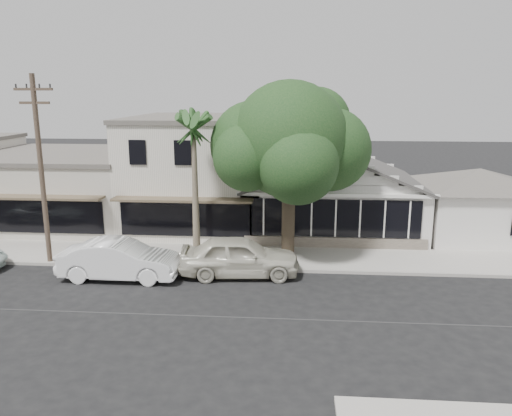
# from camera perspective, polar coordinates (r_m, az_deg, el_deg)

# --- Properties ---
(ground) EXTENTS (140.00, 140.00, 0.00)m
(ground) POSITION_cam_1_polar(r_m,az_deg,el_deg) (19.10, -4.55, -12.28)
(ground) COLOR black
(ground) RESTS_ON ground
(sidewalk_north) EXTENTS (90.00, 3.50, 0.15)m
(sidewalk_north) POSITION_cam_1_polar(r_m,az_deg,el_deg) (27.35, -19.13, -4.86)
(sidewalk_north) COLOR #9E9991
(sidewalk_north) RESTS_ON ground
(corner_shop) EXTENTS (10.40, 8.60, 5.10)m
(corner_shop) POSITION_cam_1_polar(r_m,az_deg,el_deg) (30.10, 8.56, 2.33)
(corner_shop) COLOR silver
(corner_shop) RESTS_ON ground
(side_cottage) EXTENTS (6.00, 6.00, 3.00)m
(side_cottage) POSITION_cam_1_polar(r_m,az_deg,el_deg) (31.08, 23.86, -0.42)
(side_cottage) COLOR silver
(side_cottage) RESTS_ON ground
(row_building_near) EXTENTS (8.00, 10.00, 6.50)m
(row_building_near) POSITION_cam_1_polar(r_m,az_deg,el_deg) (31.46, -6.26, 4.04)
(row_building_near) COLOR silver
(row_building_near) RESTS_ON ground
(row_building_midnear) EXTENTS (10.00, 10.00, 4.20)m
(row_building_midnear) POSITION_cam_1_polar(r_m,az_deg,el_deg) (34.47, -21.08, 2.09)
(row_building_midnear) COLOR beige
(row_building_midnear) RESTS_ON ground
(utility_pole) EXTENTS (1.80, 0.24, 9.00)m
(utility_pole) POSITION_cam_1_polar(r_m,az_deg,el_deg) (25.40, -23.38, 4.38)
(utility_pole) COLOR brown
(utility_pole) RESTS_ON ground
(car_0) EXTENTS (5.55, 2.60, 1.84)m
(car_0) POSITION_cam_1_polar(r_m,az_deg,el_deg) (22.71, -1.89, -5.53)
(car_0) COLOR beige
(car_0) RESTS_ON ground
(car_1) EXTENTS (5.33, 1.88, 1.75)m
(car_1) POSITION_cam_1_polar(r_m,az_deg,el_deg) (23.18, -15.32, -5.72)
(car_1) COLOR white
(car_1) RESTS_ON ground
(shade_tree) EXTENTS (7.91, 7.15, 8.78)m
(shade_tree) POSITION_cam_1_polar(r_m,az_deg,el_deg) (24.42, 3.69, 7.46)
(shade_tree) COLOR #3F3426
(shade_tree) RESTS_ON ground
(palm_east) EXTENTS (3.38, 3.38, 7.74)m
(palm_east) POSITION_cam_1_polar(r_m,az_deg,el_deg) (24.09, -7.17, 9.25)
(palm_east) COLOR #726651
(palm_east) RESTS_ON ground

